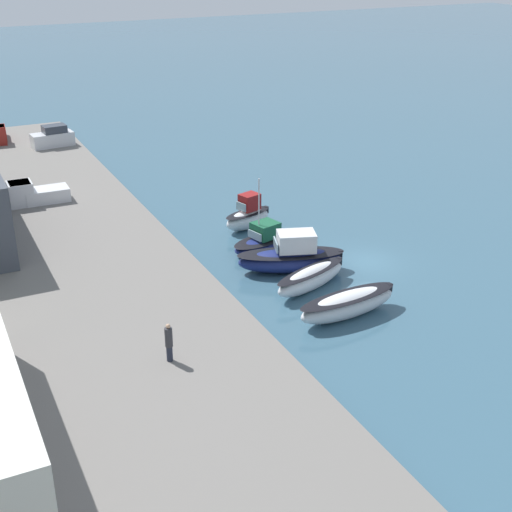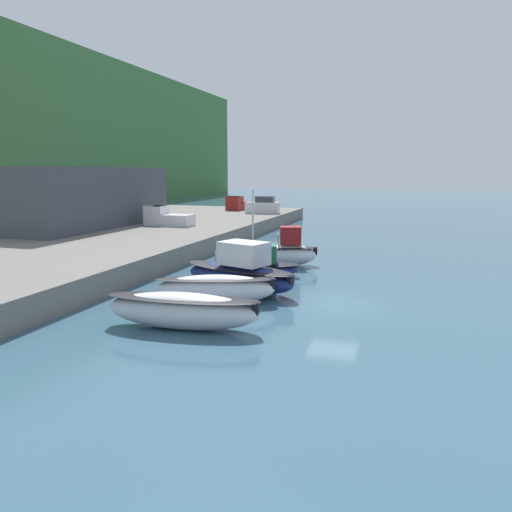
{
  "view_description": "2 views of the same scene",
  "coord_description": "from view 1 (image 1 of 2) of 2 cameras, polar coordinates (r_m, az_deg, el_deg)",
  "views": [
    {
      "loc": [
        -38.13,
        27.51,
        21.4
      ],
      "look_at": [
        1.7,
        8.02,
        1.37
      ],
      "focal_mm": 50.0,
      "sensor_mm": 36.0,
      "label": 1
    },
    {
      "loc": [
        -25.01,
        -3.84,
        6.77
      ],
      "look_at": [
        4.45,
        5.68,
        1.48
      ],
      "focal_mm": 35.0,
      "sensor_mm": 36.0,
      "label": 2
    }
  ],
  "objects": [
    {
      "name": "ground_plane",
      "position": [
        51.66,
        8.86,
        -0.47
      ],
      "size": [
        320.0,
        320.0,
        0.0
      ],
      "primitive_type": "plane",
      "color": "#385B70"
    },
    {
      "name": "moored_boat_0",
      "position": [
        43.87,
        7.36,
        -3.84
      ],
      "size": [
        2.51,
        7.15,
        1.61
      ],
      "rotation": [
        0.0,
        0.0,
        0.09
      ],
      "color": "silver",
      "rests_on": "ground_plane"
    },
    {
      "name": "moored_boat_1",
      "position": [
        46.95,
        4.41,
        -1.77
      ],
      "size": [
        3.42,
        6.39,
        1.55
      ],
      "rotation": [
        0.0,
        0.0,
        0.33
      ],
      "color": "silver",
      "rests_on": "ground_plane"
    },
    {
      "name": "moored_boat_2",
      "position": [
        49.33,
        2.87,
        -0.07
      ],
      "size": [
        4.73,
        7.86,
        2.87
      ],
      "rotation": [
        0.0,
        0.0,
        -0.33
      ],
      "color": "navy",
      "rests_on": "ground_plane"
    },
    {
      "name": "moored_boat_3",
      "position": [
        52.75,
        0.58,
        1.27
      ],
      "size": [
        3.44,
        5.57,
        5.63
      ],
      "rotation": [
        0.0,
        0.0,
        0.25
      ],
      "color": "navy",
      "rests_on": "ground_plane"
    },
    {
      "name": "moored_boat_4",
      "position": [
        56.55,
        -0.65,
        3.22
      ],
      "size": [
        2.78,
        4.57,
        2.84
      ],
      "rotation": [
        0.0,
        0.0,
        0.29
      ],
      "color": "white",
      "rests_on": "ground_plane"
    },
    {
      "name": "parked_car_0",
      "position": [
        77.08,
        -15.94,
        9.11
      ],
      "size": [
        2.19,
        4.35,
        2.16
      ],
      "rotation": [
        0.0,
        0.0,
        0.1
      ],
      "color": "silver",
      "rests_on": "quay_promenade"
    },
    {
      "name": "pickup_truck_1",
      "position": [
        60.6,
        -17.39,
        4.8
      ],
      "size": [
        2.06,
        4.76,
        1.9
      ],
      "rotation": [
        0.0,
        0.0,
        -0.02
      ],
      "color": "silver",
      "rests_on": "quay_promenade"
    },
    {
      "name": "person_on_quay",
      "position": [
        36.6,
        -6.98,
        -6.84
      ],
      "size": [
        0.4,
        0.4,
        2.14
      ],
      "color": "#232838",
      "rests_on": "quay_promenade"
    }
  ]
}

